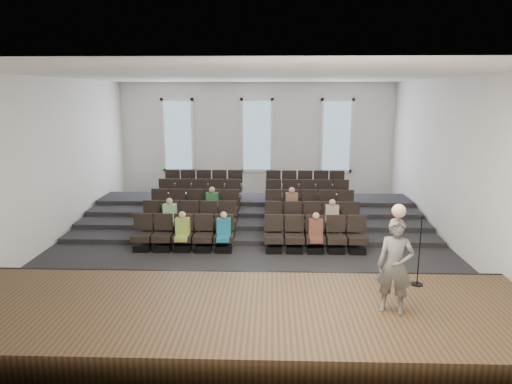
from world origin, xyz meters
TOP-DOWN VIEW (x-y plane):
  - ground at (0.00, 0.00)m, footprint 14.00×14.00m
  - ceiling at (0.00, 0.00)m, footprint 12.00×14.00m
  - wall_back at (0.00, 7.02)m, footprint 12.00×0.04m
  - wall_front at (0.00, -7.02)m, footprint 12.00×0.04m
  - wall_left at (-6.02, 0.00)m, footprint 0.04×14.00m
  - wall_right at (6.02, 0.00)m, footprint 0.04×14.00m
  - stage at (0.00, -5.10)m, footprint 11.80×3.60m
  - stage_lip at (0.00, -3.33)m, footprint 11.80×0.06m
  - risers at (0.00, 3.17)m, footprint 11.80×4.80m
  - seating_rows at (-0.00, 1.54)m, footprint 6.80×4.70m
  - windows at (0.00, 6.95)m, footprint 8.44×0.10m
  - audience at (-0.10, 0.30)m, footprint 5.45×2.64m
  - speaker at (2.93, -5.21)m, footprint 0.77×0.63m
  - mic_stand at (3.78, -3.96)m, footprint 0.26×0.26m

SIDE VIEW (x-z plane):
  - ground at x=0.00m, z-range 0.00..0.00m
  - risers at x=0.00m, z-range -0.10..0.50m
  - stage at x=0.00m, z-range 0.00..0.50m
  - stage_lip at x=0.00m, z-range -0.01..0.51m
  - seating_rows at x=0.00m, z-range -0.15..1.52m
  - audience at x=-0.10m, z-range 0.26..1.36m
  - mic_stand at x=3.78m, z-range 0.19..1.73m
  - speaker at x=2.93m, z-range 0.50..2.30m
  - wall_back at x=0.00m, z-range 0.00..5.00m
  - wall_front at x=0.00m, z-range 0.00..5.00m
  - wall_left at x=-6.02m, z-range 0.00..5.00m
  - wall_right at x=6.02m, z-range 0.00..5.00m
  - windows at x=0.00m, z-range 1.08..4.32m
  - ceiling at x=0.00m, z-range 5.00..5.02m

